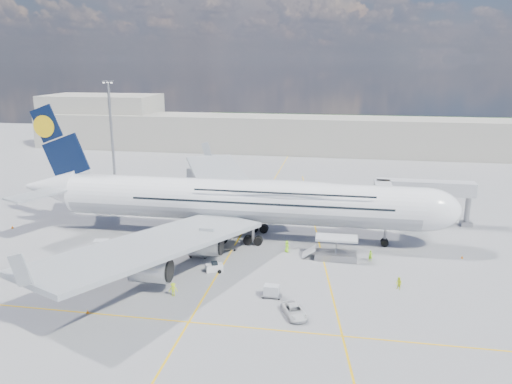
% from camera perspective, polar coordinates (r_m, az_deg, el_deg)
% --- Properties ---
extents(ground, '(300.00, 300.00, 0.00)m').
position_cam_1_polar(ground, '(79.75, -3.36, -7.62)').
color(ground, gray).
rests_on(ground, ground).
extents(taxi_line_main, '(0.25, 220.00, 0.01)m').
position_cam_1_polar(taxi_line_main, '(79.75, -3.36, -7.61)').
color(taxi_line_main, yellow).
rests_on(taxi_line_main, ground).
extents(taxi_line_cross, '(120.00, 0.25, 0.01)m').
position_cam_1_polar(taxi_line_cross, '(62.41, -7.68, -14.52)').
color(taxi_line_cross, yellow).
rests_on(taxi_line_cross, ground).
extents(taxi_line_diag, '(14.16, 99.06, 0.01)m').
position_cam_1_polar(taxi_line_diag, '(87.22, 7.20, -5.69)').
color(taxi_line_diag, yellow).
rests_on(taxi_line_diag, ground).
extents(airliner, '(77.26, 79.15, 23.71)m').
position_cam_1_polar(airliner, '(86.67, -1.76, -0.93)').
color(airliner, white).
rests_on(airliner, ground).
extents(jet_bridge, '(18.80, 12.10, 8.50)m').
position_cam_1_polar(jet_bridge, '(96.38, 17.09, 0.03)').
color(jet_bridge, '#B7B7BC').
rests_on(jet_bridge, ground).
extents(cargo_loader, '(8.53, 3.20, 3.67)m').
position_cam_1_polar(cargo_loader, '(80.08, 8.99, -6.72)').
color(cargo_loader, silver).
rests_on(cargo_loader, ground).
extents(light_mast, '(3.00, 0.70, 25.50)m').
position_cam_1_polar(light_mast, '(131.06, -16.20, 6.75)').
color(light_mast, gray).
rests_on(light_mast, ground).
extents(terminal, '(180.00, 16.00, 12.00)m').
position_cam_1_polar(terminal, '(169.30, 3.99, 6.57)').
color(terminal, '#B2AD9E').
rests_on(terminal, ground).
extents(hangar, '(40.00, 22.00, 18.00)m').
position_cam_1_polar(hangar, '(193.72, -17.09, 7.91)').
color(hangar, '#B2AD9E').
rests_on(hangar, ground).
extents(tree_line, '(160.00, 6.00, 8.00)m').
position_cam_1_polar(tree_line, '(214.50, 16.06, 7.26)').
color(tree_line, '#193814').
rests_on(tree_line, ground).
extents(dolly_row_a, '(3.05, 2.33, 1.72)m').
position_cam_1_polar(dolly_row_a, '(84.22, -13.03, -6.07)').
color(dolly_row_a, gray).
rests_on(dolly_row_a, ground).
extents(dolly_row_b, '(3.35, 2.24, 1.95)m').
position_cam_1_polar(dolly_row_b, '(85.97, -17.26, -5.84)').
color(dolly_row_b, gray).
rests_on(dolly_row_b, ground).
extents(dolly_row_c, '(3.09, 1.84, 0.43)m').
position_cam_1_polar(dolly_row_c, '(80.74, -6.55, -7.14)').
color(dolly_row_c, gray).
rests_on(dolly_row_c, ground).
extents(dolly_back, '(3.50, 2.61, 0.46)m').
position_cam_1_polar(dolly_back, '(81.82, -23.26, -8.01)').
color(dolly_back, gray).
rests_on(dolly_back, ground).
extents(dolly_nose_far, '(2.73, 1.52, 1.70)m').
position_cam_1_polar(dolly_nose_far, '(67.23, 1.78, -11.23)').
color(dolly_nose_far, gray).
rests_on(dolly_nose_far, ground).
extents(dolly_nose_near, '(2.94, 2.14, 0.39)m').
position_cam_1_polar(dolly_nose_near, '(83.23, -3.09, -6.40)').
color(dolly_nose_near, gray).
rests_on(dolly_nose_near, ground).
extents(baggage_tug, '(2.73, 2.07, 1.55)m').
position_cam_1_polar(baggage_tug, '(75.00, -4.77, -8.59)').
color(baggage_tug, silver).
rests_on(baggage_tug, ground).
extents(catering_truck_inner, '(7.61, 3.10, 4.52)m').
position_cam_1_polar(catering_truck_inner, '(104.75, -2.70, -0.82)').
color(catering_truck_inner, gray).
rests_on(catering_truck_inner, ground).
extents(catering_truck_outer, '(7.42, 3.29, 4.32)m').
position_cam_1_polar(catering_truck_outer, '(125.42, -6.27, 1.69)').
color(catering_truck_outer, gray).
rests_on(catering_truck_outer, ground).
extents(service_van, '(4.06, 5.35, 1.35)m').
position_cam_1_polar(service_van, '(63.05, 4.40, -13.40)').
color(service_van, silver).
rests_on(service_van, ground).
extents(crew_nose, '(0.71, 0.53, 1.76)m').
position_cam_1_polar(crew_nose, '(80.39, 12.96, -7.13)').
color(crew_nose, '#8EDD17').
rests_on(crew_nose, ground).
extents(crew_loader, '(1.09, 1.09, 1.79)m').
position_cam_1_polar(crew_loader, '(71.97, 16.02, -10.02)').
color(crew_loader, '#D1E518').
rests_on(crew_loader, ground).
extents(crew_wing, '(0.47, 1.12, 1.91)m').
position_cam_1_polar(crew_wing, '(84.88, -8.18, -5.63)').
color(crew_wing, '#B8E618').
rests_on(crew_wing, ground).
extents(crew_van, '(1.09, 1.14, 1.97)m').
position_cam_1_polar(crew_van, '(82.00, 3.54, -6.23)').
color(crew_van, '#A0FF1A').
rests_on(crew_van, ground).
extents(crew_tug, '(1.39, 1.03, 1.92)m').
position_cam_1_polar(crew_tug, '(68.37, -9.44, -10.94)').
color(crew_tug, '#BCDF17').
rests_on(crew_tug, ground).
extents(cone_nose, '(0.39, 0.39, 0.50)m').
position_cam_1_polar(cone_nose, '(86.10, 22.49, -6.87)').
color(cone_nose, orange).
rests_on(cone_nose, ground).
extents(cone_wing_left_inner, '(0.47, 0.47, 0.60)m').
position_cam_1_polar(cone_wing_left_inner, '(109.55, -1.57, -1.10)').
color(cone_wing_left_inner, orange).
rests_on(cone_wing_left_inner, ground).
extents(cone_wing_left_outer, '(0.47, 0.47, 0.60)m').
position_cam_1_polar(cone_wing_left_outer, '(109.53, -2.20, -1.11)').
color(cone_wing_left_outer, orange).
rests_on(cone_wing_left_outer, ground).
extents(cone_wing_right_inner, '(0.40, 0.40, 0.50)m').
position_cam_1_polar(cone_wing_right_inner, '(81.57, -10.26, -7.13)').
color(cone_wing_right_inner, orange).
rests_on(cone_wing_right_inner, ground).
extents(cone_wing_right_outer, '(0.40, 0.40, 0.50)m').
position_cam_1_polar(cone_wing_right_outer, '(67.03, -18.70, -12.81)').
color(cone_wing_right_outer, orange).
rests_on(cone_wing_right_outer, ground).
extents(cone_tail, '(0.47, 0.47, 0.60)m').
position_cam_1_polar(cone_tail, '(103.72, -26.08, -3.60)').
color(cone_tail, orange).
rests_on(cone_tail, ground).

